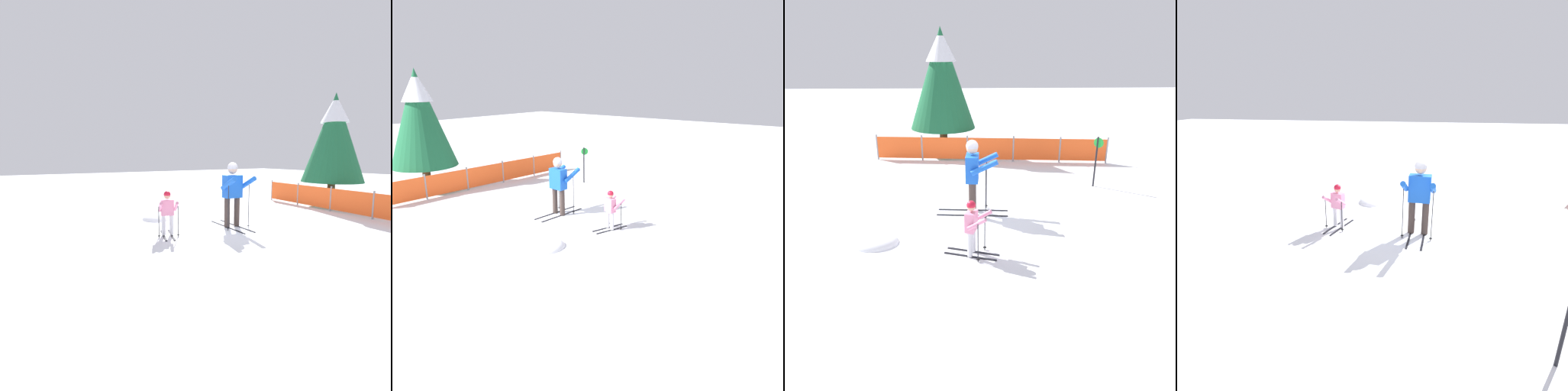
{
  "view_description": "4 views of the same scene",
  "coord_description": "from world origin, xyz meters",
  "views": [
    {
      "loc": [
        6.64,
        -5.31,
        1.98
      ],
      "look_at": [
        -0.44,
        -0.99,
        0.91
      ],
      "focal_mm": 28.0,
      "sensor_mm": 36.0,
      "label": 1
    },
    {
      "loc": [
        -8.4,
        -7.65,
        4.01
      ],
      "look_at": [
        -0.31,
        -1.41,
        0.93
      ],
      "focal_mm": 35.0,
      "sensor_mm": 36.0,
      "label": 2
    },
    {
      "loc": [
        -0.19,
        -8.53,
        3.78
      ],
      "look_at": [
        0.13,
        -0.86,
        0.78
      ],
      "focal_mm": 35.0,
      "sensor_mm": 36.0,
      "label": 3
    },
    {
      "loc": [
        6.78,
        -0.06,
        3.23
      ],
      "look_at": [
        -0.16,
        -1.17,
        0.87
      ],
      "focal_mm": 28.0,
      "sensor_mm": 36.0,
      "label": 4
    }
  ],
  "objects": [
    {
      "name": "skier_child",
      "position": [
        -0.07,
        -2.03,
        0.66
      ],
      "size": [
        1.08,
        0.62,
        1.13
      ],
      "rotation": [
        0.0,
        0.0,
        -0.32
      ],
      "color": "black",
      "rests_on": "ground_plane"
    },
    {
      "name": "ground_plane",
      "position": [
        0.0,
        0.0,
        0.0
      ],
      "size": [
        60.0,
        60.0,
        0.0
      ],
      "primitive_type": "plane",
      "color": "white"
    },
    {
      "name": "snow_mound",
      "position": [
        -2.06,
        -1.48,
        0.0
      ],
      "size": [
        0.94,
        0.8,
        0.38
      ],
      "primitive_type": "ellipsoid",
      "color": "white",
      "rests_on": "ground_plane"
    },
    {
      "name": "skier_adult",
      "position": [
        0.01,
        -0.04,
        1.09
      ],
      "size": [
        1.74,
        0.81,
        1.81
      ],
      "rotation": [
        0.0,
        0.0,
        -0.08
      ],
      "color": "black",
      "rests_on": "ground_plane"
    }
  ]
}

